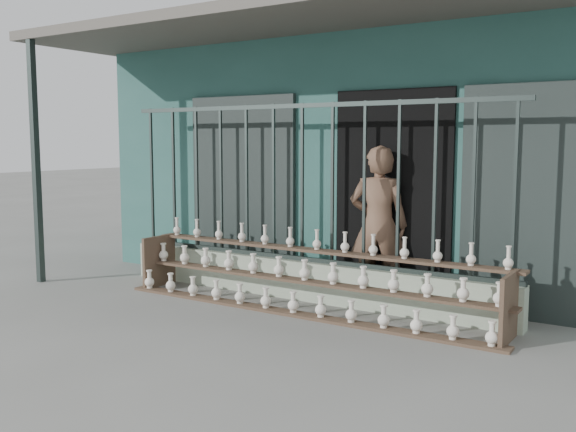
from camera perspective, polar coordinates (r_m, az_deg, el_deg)
The scene contains 6 objects.
ground at distance 6.49m, azimuth -4.83°, elevation -9.69°, with size 60.00×60.00×0.00m, color slate.
workshop_building at distance 9.92m, azimuth 10.17°, elevation 5.40°, with size 7.40×6.60×3.21m.
parapet_wall at distance 7.47m, azimuth 1.25°, elevation -5.69°, with size 5.00×0.20×0.45m, color #B1C2A6.
security_fence at distance 7.31m, azimuth 1.27°, elevation 2.95°, with size 5.00×0.04×1.80m.
shelf_rack at distance 6.95m, azimuth 1.46°, elevation -5.47°, with size 4.50×0.68×0.85m.
elderly_woman at distance 7.24m, azimuth 8.04°, elevation -0.81°, with size 0.65×0.43×1.78m, color brown.
Camera 1 is at (3.79, -4.93, 1.83)m, focal length 40.00 mm.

